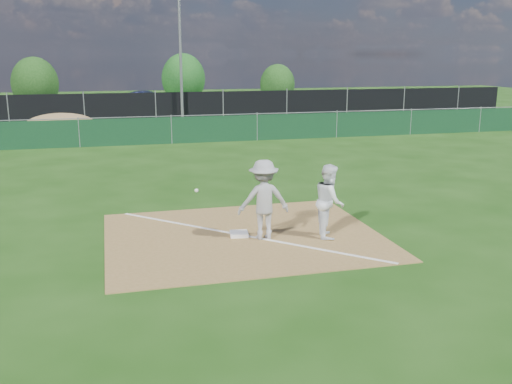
{
  "coord_description": "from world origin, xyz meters",
  "views": [
    {
      "loc": [
        -2.79,
        -10.78,
        3.95
      ],
      "look_at": [
        0.29,
        1.0,
        1.0
      ],
      "focal_mm": 40.0,
      "sensor_mm": 36.0,
      "label": 1
    }
  ],
  "objects_px": {
    "light_pole": "(181,53)",
    "tree_left": "(35,83)",
    "car_left": "(49,105)",
    "car_right": "(204,106)",
    "tree_mid": "(183,79)",
    "runner": "(329,201)",
    "first_base": "(239,234)",
    "tree_right": "(277,84)",
    "play_at_first": "(264,200)",
    "car_mid": "(148,103)"
  },
  "relations": [
    {
      "from": "tree_left",
      "to": "light_pole",
      "type": "bearing_deg",
      "value": -47.22
    },
    {
      "from": "car_right",
      "to": "first_base",
      "type": "bearing_deg",
      "value": 149.9
    },
    {
      "from": "car_mid",
      "to": "tree_mid",
      "type": "relative_size",
      "value": 1.16
    },
    {
      "from": "car_left",
      "to": "car_right",
      "type": "xyz_separation_m",
      "value": [
        9.82,
        -0.99,
        -0.2
      ]
    },
    {
      "from": "car_left",
      "to": "car_mid",
      "type": "distance_m",
      "value": 6.21
    },
    {
      "from": "car_left",
      "to": "car_right",
      "type": "relative_size",
      "value": 1.15
    },
    {
      "from": "light_pole",
      "to": "tree_right",
      "type": "xyz_separation_m",
      "value": [
        8.84,
        10.09,
        -2.35
      ]
    },
    {
      "from": "light_pole",
      "to": "car_left",
      "type": "relative_size",
      "value": 1.73
    },
    {
      "from": "car_mid",
      "to": "play_at_first",
      "type": "bearing_deg",
      "value": -162.32
    },
    {
      "from": "play_at_first",
      "to": "tree_left",
      "type": "height_order",
      "value": "tree_left"
    },
    {
      "from": "runner",
      "to": "light_pole",
      "type": "bearing_deg",
      "value": 15.8
    },
    {
      "from": "tree_right",
      "to": "light_pole",
      "type": "bearing_deg",
      "value": -131.22
    },
    {
      "from": "car_mid",
      "to": "tree_right",
      "type": "bearing_deg",
      "value": -49.05
    },
    {
      "from": "first_base",
      "to": "runner",
      "type": "xyz_separation_m",
      "value": [
        1.93,
        -0.49,
        0.76
      ]
    },
    {
      "from": "first_base",
      "to": "tree_left",
      "type": "height_order",
      "value": "tree_left"
    },
    {
      "from": "first_base",
      "to": "car_left",
      "type": "height_order",
      "value": "car_left"
    },
    {
      "from": "first_base",
      "to": "tree_right",
      "type": "bearing_deg",
      "value": 71.82
    },
    {
      "from": "car_left",
      "to": "tree_mid",
      "type": "bearing_deg",
      "value": -66.51
    },
    {
      "from": "light_pole",
      "to": "first_base",
      "type": "xyz_separation_m",
      "value": [
        -1.6,
        -21.69,
        -3.94
      ]
    },
    {
      "from": "car_mid",
      "to": "runner",
      "type": "bearing_deg",
      "value": -159.32
    },
    {
      "from": "light_pole",
      "to": "runner",
      "type": "height_order",
      "value": "light_pole"
    },
    {
      "from": "runner",
      "to": "tree_left",
      "type": "height_order",
      "value": "tree_left"
    },
    {
      "from": "car_left",
      "to": "car_mid",
      "type": "bearing_deg",
      "value": -101.05
    },
    {
      "from": "car_mid",
      "to": "tree_left",
      "type": "relative_size",
      "value": 1.23
    },
    {
      "from": "first_base",
      "to": "tree_right",
      "type": "relative_size",
      "value": 0.12
    },
    {
      "from": "light_pole",
      "to": "first_base",
      "type": "relative_size",
      "value": 20.36
    },
    {
      "from": "light_pole",
      "to": "tree_left",
      "type": "distance_m",
      "value": 13.46
    },
    {
      "from": "first_base",
      "to": "play_at_first",
      "type": "bearing_deg",
      "value": -31.91
    },
    {
      "from": "car_left",
      "to": "car_right",
      "type": "distance_m",
      "value": 9.87
    },
    {
      "from": "car_mid",
      "to": "tree_left",
      "type": "distance_m",
      "value": 8.71
    },
    {
      "from": "light_pole",
      "to": "tree_right",
      "type": "height_order",
      "value": "light_pole"
    },
    {
      "from": "car_mid",
      "to": "car_right",
      "type": "height_order",
      "value": "car_mid"
    },
    {
      "from": "light_pole",
      "to": "car_mid",
      "type": "height_order",
      "value": "light_pole"
    },
    {
      "from": "first_base",
      "to": "tree_right",
      "type": "xyz_separation_m",
      "value": [
        10.43,
        31.77,
        1.59
      ]
    },
    {
      "from": "light_pole",
      "to": "car_right",
      "type": "height_order",
      "value": "light_pole"
    },
    {
      "from": "car_mid",
      "to": "tree_mid",
      "type": "xyz_separation_m",
      "value": [
        3.32,
        6.71,
        1.3
      ]
    },
    {
      "from": "car_right",
      "to": "runner",
      "type": "bearing_deg",
      "value": 154.19
    },
    {
      "from": "play_at_first",
      "to": "car_right",
      "type": "relative_size",
      "value": 0.53
    },
    {
      "from": "runner",
      "to": "car_right",
      "type": "distance_m",
      "value": 26.5
    },
    {
      "from": "first_base",
      "to": "tree_left",
      "type": "relative_size",
      "value": 0.1
    },
    {
      "from": "tree_right",
      "to": "car_left",
      "type": "bearing_deg",
      "value": -163.81
    },
    {
      "from": "first_base",
      "to": "play_at_first",
      "type": "height_order",
      "value": "play_at_first"
    },
    {
      "from": "light_pole",
      "to": "car_mid",
      "type": "distance_m",
      "value": 6.47
    },
    {
      "from": "first_base",
      "to": "runner",
      "type": "height_order",
      "value": "runner"
    },
    {
      "from": "car_right",
      "to": "tree_mid",
      "type": "bearing_deg",
      "value": -20.06
    },
    {
      "from": "tree_left",
      "to": "tree_right",
      "type": "relative_size",
      "value": 1.18
    },
    {
      "from": "runner",
      "to": "first_base",
      "type": "bearing_deg",
      "value": 90.71
    },
    {
      "from": "light_pole",
      "to": "play_at_first",
      "type": "distance_m",
      "value": 22.23
    },
    {
      "from": "car_left",
      "to": "car_mid",
      "type": "height_order",
      "value": "car_left"
    },
    {
      "from": "light_pole",
      "to": "car_right",
      "type": "distance_m",
      "value": 5.82
    }
  ]
}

